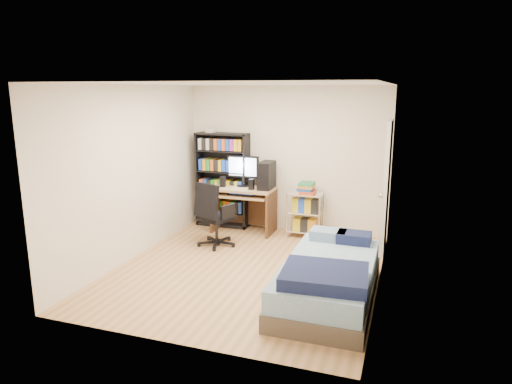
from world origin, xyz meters
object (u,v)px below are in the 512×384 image
(media_shelf, at_px, (223,179))
(bed, at_px, (329,279))
(office_chair, at_px, (214,226))
(computer_desk, at_px, (250,192))

(media_shelf, relative_size, bed, 0.84)
(media_shelf, height_order, bed, media_shelf)
(media_shelf, distance_m, bed, 3.40)
(office_chair, bearing_deg, media_shelf, 126.58)
(computer_desk, bearing_deg, bed, -51.65)
(media_shelf, xyz_separation_m, bed, (2.35, -2.39, -0.60))
(media_shelf, xyz_separation_m, computer_desk, (0.59, -0.17, -0.16))
(computer_desk, bearing_deg, media_shelf, 164.05)
(office_chair, height_order, bed, office_chair)
(media_shelf, relative_size, computer_desk, 1.33)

